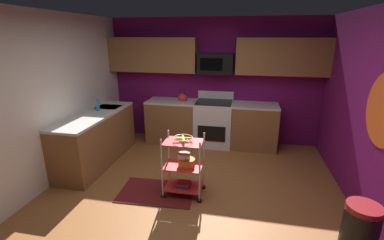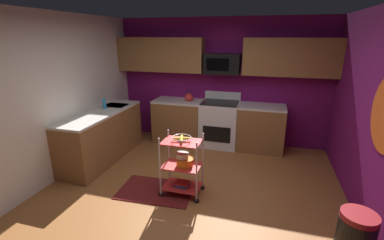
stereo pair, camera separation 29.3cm
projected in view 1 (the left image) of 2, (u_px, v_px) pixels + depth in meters
floor at (190, 200)px, 3.86m from camera, size 4.40×4.80×0.04m
wall_back at (213, 81)px, 5.73m from camera, size 4.52×0.06×2.60m
wall_left at (39, 103)px, 3.88m from camera, size 0.06×4.80×2.60m
wall_right at (382, 123)px, 3.03m from camera, size 0.06×4.80×2.60m
wall_flower_decal at (383, 110)px, 2.97m from camera, size 0.00×0.85×0.85m
counter_run at (167, 129)px, 5.33m from camera, size 3.56×2.53×0.92m
oven_range at (214, 123)px, 5.66m from camera, size 0.76×0.65×1.10m
upper_cabinets at (212, 56)px, 5.38m from camera, size 4.40×0.33×0.70m
microwave at (216, 63)px, 5.39m from camera, size 0.70×0.39×0.40m
rolling_cart at (183, 166)px, 3.84m from camera, size 0.60×0.38×0.91m
fruit_bowl at (183, 139)px, 3.72m from camera, size 0.27×0.27×0.07m
mixing_bowl_large at (186, 162)px, 3.82m from camera, size 0.25×0.25×0.11m
mixing_bowl_small at (184, 156)px, 3.79m from camera, size 0.18×0.18×0.08m
book_stack at (184, 184)px, 3.93m from camera, size 0.20×0.20×0.06m
kettle at (182, 97)px, 5.63m from camera, size 0.21×0.18×0.26m
dish_soap_bottle at (98, 105)px, 4.89m from camera, size 0.06×0.06×0.20m
trash_can at (359, 234)px, 2.71m from camera, size 0.34×0.42×0.66m
floor_rug at (157, 192)px, 4.01m from camera, size 1.14×0.76×0.01m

